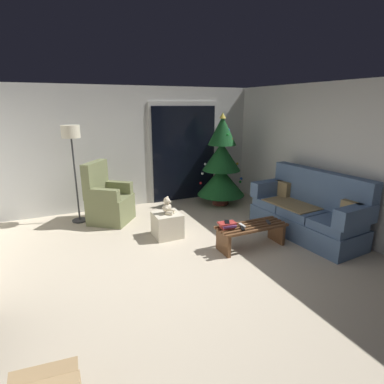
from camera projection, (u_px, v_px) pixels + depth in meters
The scene contains 17 objects.
ground_plane at pixel (187, 269), 4.16m from camera, with size 7.00×7.00×0.00m, color beige.
wall_back at pixel (128, 148), 6.49m from camera, with size 5.72×0.12×2.50m, color silver.
wall_right at pixel (349, 161), 4.95m from camera, with size 0.12×6.00×2.50m, color silver.
patio_door_frame at pixel (184, 152), 6.97m from camera, with size 1.60×0.02×2.20m, color silver.
patio_door_glass at pixel (184, 154), 6.96m from camera, with size 1.50×0.02×2.10m, color black.
couch at pixel (308, 212), 5.17m from camera, with size 0.93×1.99×1.08m.
coffee_table at pixel (251, 232), 4.73m from camera, with size 1.10×0.40×0.36m.
remote_graphite at pixel (268, 222), 4.79m from camera, with size 0.04×0.16×0.02m, color #333338.
remote_black at pixel (243, 228), 4.55m from camera, with size 0.04×0.16×0.02m, color black.
remote_white at pixel (242, 225), 4.66m from camera, with size 0.04×0.16×0.02m, color silver.
book_stack at pixel (227, 225), 4.58m from camera, with size 0.27×0.22×0.09m.
cell_phone at pixel (227, 222), 4.58m from camera, with size 0.07×0.14×0.01m, color black.
christmas_tree at pixel (221, 165), 6.63m from camera, with size 1.03×1.03×1.97m.
armchair at pixel (108, 201), 5.75m from camera, with size 0.96×0.96×1.13m.
floor_lamp at pixel (72, 141), 5.46m from camera, with size 0.32×0.32×1.78m.
ottoman at pixel (167, 225), 5.14m from camera, with size 0.44×0.44×0.40m, color beige.
teddy_bear_cream at pixel (167, 206), 5.05m from camera, with size 0.22×0.21×0.29m.
Camera 1 is at (-1.47, -3.41, 2.14)m, focal length 28.91 mm.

